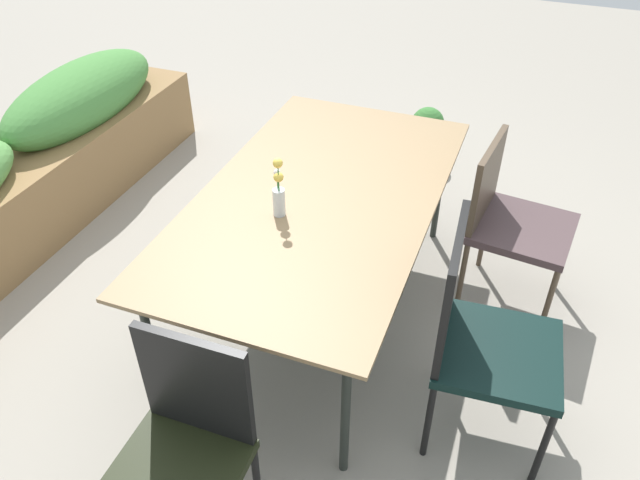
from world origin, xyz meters
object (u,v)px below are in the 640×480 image
(chair_near_left, at_px, (479,332))
(flower_vase, at_px, (279,192))
(dining_table, at_px, (320,201))
(planter_box, at_px, (19,176))
(chair_end_left, at_px, (185,446))
(potted_plant, at_px, (427,133))
(chair_near_right, at_px, (510,216))

(chair_near_left, bearing_deg, flower_vase, -107.59)
(dining_table, xyz_separation_m, planter_box, (0.05, 1.89, -0.30))
(chair_near_left, bearing_deg, chair_end_left, -48.98)
(chair_near_left, xyz_separation_m, flower_vase, (0.22, 0.93, 0.29))
(potted_plant, bearing_deg, chair_end_left, 177.06)
(chair_near_right, bearing_deg, chair_near_left, 5.81)
(dining_table, distance_m, chair_end_left, 1.26)
(planter_box, bearing_deg, flower_vase, -98.07)
(dining_table, relative_size, chair_near_right, 2.13)
(chair_near_left, bearing_deg, dining_table, -121.74)
(dining_table, distance_m, chair_near_right, 0.95)
(chair_end_left, height_order, flower_vase, flower_vase)
(flower_vase, height_order, planter_box, flower_vase)
(planter_box, xyz_separation_m, potted_plant, (1.69, -2.05, -0.17))
(chair_end_left, bearing_deg, potted_plant, -93.68)
(planter_box, distance_m, potted_plant, 2.66)
(flower_vase, distance_m, planter_box, 1.86)
(chair_end_left, distance_m, chair_near_right, 1.88)
(dining_table, xyz_separation_m, flower_vase, (-0.21, 0.11, 0.15))
(dining_table, bearing_deg, chair_near_right, -62.58)
(dining_table, bearing_deg, potted_plant, -5.02)
(chair_near_left, distance_m, chair_near_right, 0.86)
(dining_table, bearing_deg, chair_end_left, 179.96)
(dining_table, relative_size, chair_near_left, 1.91)
(flower_vase, bearing_deg, potted_plant, -7.71)
(chair_end_left, height_order, planter_box, chair_end_left)
(flower_vase, bearing_deg, chair_near_right, -55.92)
(chair_near_left, xyz_separation_m, chair_near_right, (0.86, -0.01, -0.02))
(chair_near_right, height_order, flower_vase, flower_vase)
(dining_table, bearing_deg, chair_near_left, -117.69)
(dining_table, relative_size, flower_vase, 6.64)
(planter_box, relative_size, potted_plant, 7.50)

